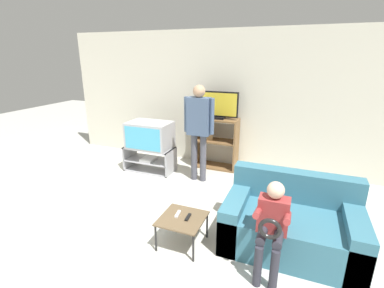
{
  "coord_description": "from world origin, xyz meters",
  "views": [
    {
      "loc": [
        1.64,
        -1.58,
        2.13
      ],
      "look_at": [
        0.21,
        1.99,
        0.9
      ],
      "focal_mm": 26.0,
      "sensor_mm": 36.0,
      "label": 1
    }
  ],
  "objects_px": {
    "remote_control_black": "(188,217)",
    "snack_table": "(182,220)",
    "couch": "(291,224)",
    "person_seated_child": "(272,222)",
    "media_shelf": "(216,143)",
    "remote_control_white": "(178,214)",
    "person_standing_adult": "(199,124)",
    "television_flat": "(218,106)",
    "tv_stand": "(150,159)",
    "television_main": "(150,135)"
  },
  "relations": [
    {
      "from": "remote_control_white",
      "to": "couch",
      "type": "xyz_separation_m",
      "value": [
        1.24,
        0.41,
        -0.08
      ]
    },
    {
      "from": "media_shelf",
      "to": "person_seated_child",
      "type": "bearing_deg",
      "value": -61.96
    },
    {
      "from": "television_flat",
      "to": "remote_control_white",
      "type": "xyz_separation_m",
      "value": [
        0.25,
        -2.37,
        -0.87
      ]
    },
    {
      "from": "television_main",
      "to": "remote_control_black",
      "type": "distance_m",
      "value": 2.36
    },
    {
      "from": "television_main",
      "to": "person_standing_adult",
      "type": "xyz_separation_m",
      "value": [
        1.0,
        -0.07,
        0.31
      ]
    },
    {
      "from": "remote_control_white",
      "to": "couch",
      "type": "height_order",
      "value": "couch"
    },
    {
      "from": "person_standing_adult",
      "to": "remote_control_white",
      "type": "bearing_deg",
      "value": -77.49
    },
    {
      "from": "television_flat",
      "to": "couch",
      "type": "relative_size",
      "value": 0.52
    },
    {
      "from": "remote_control_black",
      "to": "person_seated_child",
      "type": "height_order",
      "value": "person_seated_child"
    },
    {
      "from": "tv_stand",
      "to": "person_standing_adult",
      "type": "distance_m",
      "value": 1.3
    },
    {
      "from": "tv_stand",
      "to": "television_flat",
      "type": "distance_m",
      "value": 1.64
    },
    {
      "from": "remote_control_white",
      "to": "remote_control_black",
      "type": "bearing_deg",
      "value": -14.4
    },
    {
      "from": "couch",
      "to": "person_standing_adult",
      "type": "relative_size",
      "value": 0.88
    },
    {
      "from": "person_seated_child",
      "to": "remote_control_white",
      "type": "bearing_deg",
      "value": 173.56
    },
    {
      "from": "television_main",
      "to": "person_standing_adult",
      "type": "relative_size",
      "value": 0.48
    },
    {
      "from": "media_shelf",
      "to": "remote_control_black",
      "type": "bearing_deg",
      "value": -80.39
    },
    {
      "from": "media_shelf",
      "to": "person_standing_adult",
      "type": "xyz_separation_m",
      "value": [
        -0.11,
        -0.69,
        0.52
      ]
    },
    {
      "from": "tv_stand",
      "to": "person_seated_child",
      "type": "height_order",
      "value": "person_seated_child"
    },
    {
      "from": "snack_table",
      "to": "person_seated_child",
      "type": "distance_m",
      "value": 1.03
    },
    {
      "from": "snack_table",
      "to": "media_shelf",
      "type": "bearing_deg",
      "value": 98.07
    },
    {
      "from": "couch",
      "to": "media_shelf",
      "type": "bearing_deg",
      "value": 127.31
    },
    {
      "from": "media_shelf",
      "to": "snack_table",
      "type": "bearing_deg",
      "value": -81.93
    },
    {
      "from": "remote_control_black",
      "to": "snack_table",
      "type": "bearing_deg",
      "value": -164.19
    },
    {
      "from": "media_shelf",
      "to": "person_seated_child",
      "type": "distance_m",
      "value": 2.84
    },
    {
      "from": "media_shelf",
      "to": "snack_table",
      "type": "height_order",
      "value": "media_shelf"
    },
    {
      "from": "media_shelf",
      "to": "couch",
      "type": "xyz_separation_m",
      "value": [
        1.51,
        -1.98,
        -0.22
      ]
    },
    {
      "from": "remote_control_black",
      "to": "person_seated_child",
      "type": "relative_size",
      "value": 0.15
    },
    {
      "from": "remote_control_white",
      "to": "person_seated_child",
      "type": "height_order",
      "value": "person_seated_child"
    },
    {
      "from": "tv_stand",
      "to": "snack_table",
      "type": "distance_m",
      "value": 2.33
    },
    {
      "from": "tv_stand",
      "to": "television_flat",
      "type": "relative_size",
      "value": 1.23
    },
    {
      "from": "snack_table",
      "to": "remote_control_white",
      "type": "xyz_separation_m",
      "value": [
        -0.07,
        0.04,
        0.04
      ]
    },
    {
      "from": "television_main",
      "to": "media_shelf",
      "type": "distance_m",
      "value": 1.29
    },
    {
      "from": "tv_stand",
      "to": "media_shelf",
      "type": "relative_size",
      "value": 0.95
    },
    {
      "from": "remote_control_white",
      "to": "tv_stand",
      "type": "bearing_deg",
      "value": 121.44
    },
    {
      "from": "media_shelf",
      "to": "remote_control_black",
      "type": "distance_m",
      "value": 2.44
    },
    {
      "from": "couch",
      "to": "person_seated_child",
      "type": "height_order",
      "value": "person_seated_child"
    },
    {
      "from": "remote_control_black",
      "to": "person_standing_adult",
      "type": "xyz_separation_m",
      "value": [
        -0.51,
        1.71,
        0.66
      ]
    },
    {
      "from": "television_flat",
      "to": "remote_control_white",
      "type": "height_order",
      "value": "television_flat"
    },
    {
      "from": "remote_control_white",
      "to": "person_standing_adult",
      "type": "height_order",
      "value": "person_standing_adult"
    },
    {
      "from": "television_main",
      "to": "person_standing_adult",
      "type": "height_order",
      "value": "person_standing_adult"
    },
    {
      "from": "television_flat",
      "to": "tv_stand",
      "type": "bearing_deg",
      "value": -151.86
    },
    {
      "from": "television_main",
      "to": "remote_control_white",
      "type": "distance_m",
      "value": 2.26
    },
    {
      "from": "remote_control_white",
      "to": "person_standing_adult",
      "type": "relative_size",
      "value": 0.09
    },
    {
      "from": "television_main",
      "to": "remote_control_black",
      "type": "height_order",
      "value": "television_main"
    },
    {
      "from": "tv_stand",
      "to": "television_main",
      "type": "distance_m",
      "value": 0.48
    },
    {
      "from": "television_flat",
      "to": "person_standing_adult",
      "type": "xyz_separation_m",
      "value": [
        -0.13,
        -0.68,
        -0.21
      ]
    },
    {
      "from": "snack_table",
      "to": "person_standing_adult",
      "type": "height_order",
      "value": "person_standing_adult"
    },
    {
      "from": "television_flat",
      "to": "remote_control_white",
      "type": "relative_size",
      "value": 5.29
    },
    {
      "from": "couch",
      "to": "person_seated_child",
      "type": "distance_m",
      "value": 0.63
    },
    {
      "from": "television_main",
      "to": "snack_table",
      "type": "relative_size",
      "value": 1.59
    }
  ]
}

